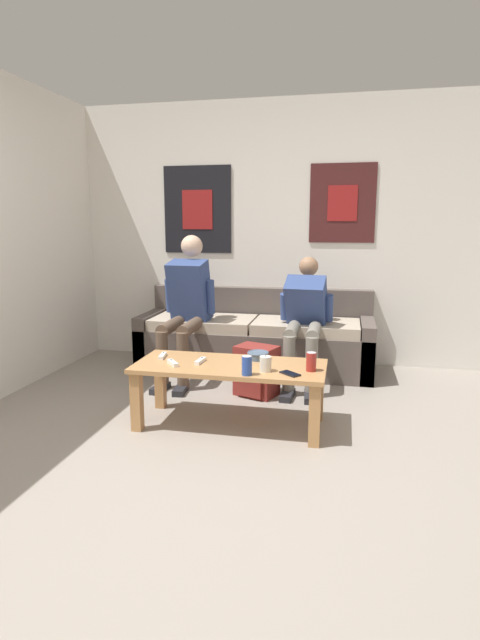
{
  "coord_description": "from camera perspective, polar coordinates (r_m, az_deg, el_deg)",
  "views": [
    {
      "loc": [
        0.7,
        -2.41,
        1.38
      ],
      "look_at": [
        -0.08,
        1.3,
        0.64
      ],
      "focal_mm": 28.0,
      "sensor_mm": 36.0,
      "label": 1
    }
  ],
  "objects": [
    {
      "name": "backpack",
      "position": [
        4.06,
        1.84,
        -5.96
      ],
      "size": [
        0.38,
        0.33,
        0.41
      ],
      "color": "maroon",
      "rests_on": "ground_plane"
    },
    {
      "name": "drink_can_blue",
      "position": [
        3.15,
        0.79,
        -5.22
      ],
      "size": [
        0.07,
        0.07,
        0.12
      ],
      "color": "#28479E",
      "rests_on": "coffee_table"
    },
    {
      "name": "game_controller_near_left",
      "position": [
        3.42,
        -7.69,
        -4.88
      ],
      "size": [
        0.12,
        0.13,
        0.03
      ],
      "color": "white",
      "rests_on": "coffee_table"
    },
    {
      "name": "cell_phone",
      "position": [
        3.2,
        5.74,
        -6.12
      ],
      "size": [
        0.15,
        0.14,
        0.01
      ],
      "color": "black",
      "rests_on": "coffee_table"
    },
    {
      "name": "ground_plane",
      "position": [
        2.86,
        -4.02,
        -17.86
      ],
      "size": [
        18.0,
        18.0,
        0.0
      ],
      "primitive_type": "plane",
      "color": "gray"
    },
    {
      "name": "game_controller_far_center",
      "position": [
        3.62,
        -8.84,
        -4.06
      ],
      "size": [
        0.05,
        0.15,
        0.03
      ],
      "color": "white",
      "rests_on": "coffee_table"
    },
    {
      "name": "couch",
      "position": [
        4.8,
        1.77,
        -2.36
      ],
      "size": [
        2.2,
        0.73,
        0.75
      ],
      "color": "#564C47",
      "rests_on": "ground_plane"
    },
    {
      "name": "coffee_table",
      "position": [
        3.43,
        -1.16,
        -6.27
      ],
      "size": [
        1.3,
        0.55,
        0.44
      ],
      "color": "#B27F4C",
      "rests_on": "ground_plane"
    },
    {
      "name": "ceramic_bowl",
      "position": [
        3.52,
        2.09,
        -4.02
      ],
      "size": [
        0.15,
        0.15,
        0.05
      ],
      "color": "#475B75",
      "rests_on": "coffee_table"
    },
    {
      "name": "pillar_candle",
      "position": [
        3.24,
        2.93,
        -5.03
      ],
      "size": [
        0.08,
        0.08,
        0.11
      ],
      "color": "silver",
      "rests_on": "coffee_table"
    },
    {
      "name": "drink_can_red",
      "position": [
        3.27,
        8.14,
        -4.74
      ],
      "size": [
        0.07,
        0.07,
        0.12
      ],
      "color": "maroon",
      "rests_on": "coffee_table"
    },
    {
      "name": "person_seated_teen",
      "position": [
        4.34,
        7.43,
        0.51
      ],
      "size": [
        0.47,
        0.96,
        1.08
      ],
      "color": "gray",
      "rests_on": "ground_plane"
    },
    {
      "name": "game_controller_near_right",
      "position": [
        3.45,
        -4.55,
        -4.68
      ],
      "size": [
        0.05,
        0.15,
        0.03
      ],
      "color": "white",
      "rests_on": "coffee_table"
    },
    {
      "name": "person_seated_adult",
      "position": [
        4.5,
        -6.18,
        2.05
      ],
      "size": [
        0.47,
        0.89,
        1.28
      ],
      "color": "brown",
      "rests_on": "ground_plane"
    },
    {
      "name": "wall_back",
      "position": [
        5.02,
        3.9,
        9.78
      ],
      "size": [
        10.0,
        0.07,
        2.55
      ],
      "color": "white",
      "rests_on": "ground_plane"
    }
  ]
}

